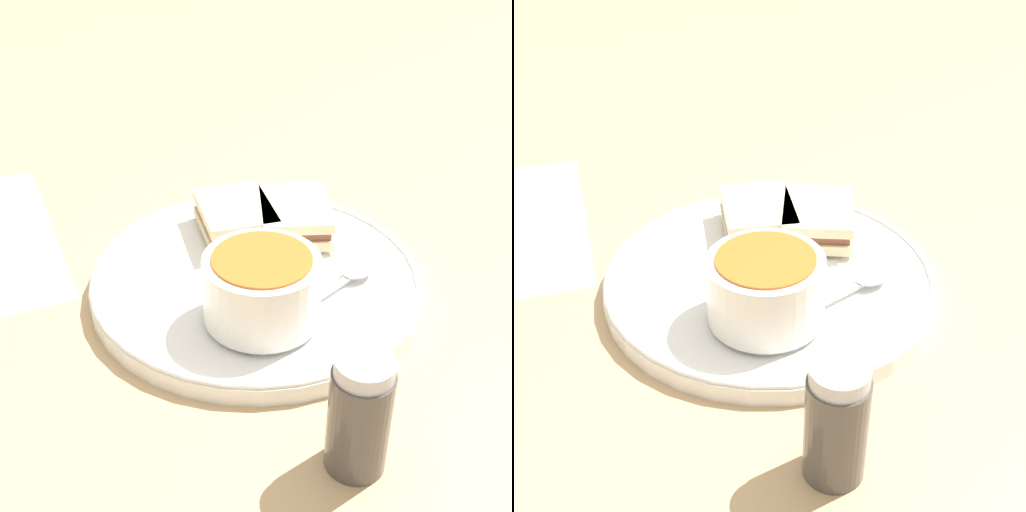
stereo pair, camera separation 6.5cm
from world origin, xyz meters
TOP-DOWN VIEW (x-y plane):
  - ground_plane at (0.00, 0.00)m, footprint 2.40×2.40m
  - plate at (0.00, 0.00)m, footprint 0.31×0.31m
  - soup_bowl at (-0.02, -0.06)m, footprint 0.10×0.10m
  - spoon at (0.07, -0.05)m, footprint 0.13×0.06m
  - sandwich_half_near at (0.07, 0.05)m, footprint 0.10×0.11m
  - sandwich_half_far at (0.01, 0.07)m, footprint 0.08×0.10m
  - salt_shaker at (-0.02, -0.22)m, footprint 0.04×0.04m

SIDE VIEW (x-z plane):
  - ground_plane at x=0.00m, z-range 0.00..0.00m
  - plate at x=0.00m, z-range 0.00..0.02m
  - spoon at x=0.07m, z-range 0.02..0.03m
  - sandwich_half_near at x=0.07m, z-range 0.02..0.05m
  - sandwich_half_far at x=0.01m, z-range 0.02..0.05m
  - salt_shaker at x=-0.02m, z-range 0.00..0.09m
  - soup_bowl at x=-0.02m, z-range 0.02..0.08m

